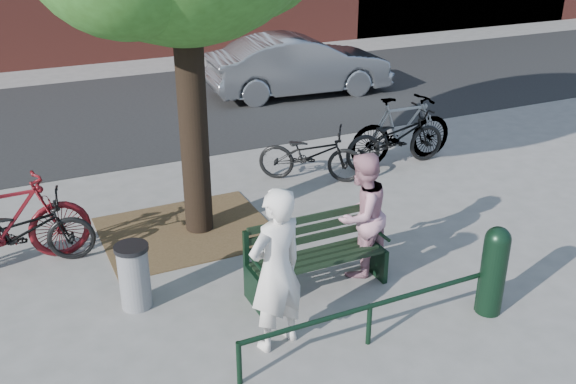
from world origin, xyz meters
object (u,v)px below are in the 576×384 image
person_left (276,270)px  litter_bin (134,276)px  park_bench (314,253)px  person_right (361,215)px  bollard (494,268)px  parked_car (299,65)px  bicycle_c (311,154)px

person_left → litter_bin: (-1.21, 1.37, -0.51)m
park_bench → person_right: (0.69, 0.07, 0.34)m
park_bench → bollard: (1.60, -1.36, 0.11)m
park_bench → person_left: person_left is taller
litter_bin → parked_car: parked_car is taller
bollard → litter_bin: bollard is taller
park_bench → person_right: size_ratio=1.06×
person_left → bicycle_c: size_ratio=1.02×
bollard → bicycle_c: (-0.07, 4.43, -0.12)m
park_bench → bicycle_c: park_bench is taller
parked_car → person_right: bearing=164.0°
person_left → bollard: 2.57m
litter_bin → bicycle_c: bicycle_c is taller
person_right → litter_bin: bearing=-31.2°
bicycle_c → bollard: bearing=-145.8°
bollard → person_left: bearing=168.5°
person_left → bollard: size_ratio=1.67×
park_bench → bollard: bearing=-40.3°
bollard → person_right: bearing=122.4°
person_left → bicycle_c: person_left is taller
park_bench → bicycle_c: 3.44m
person_right → litter_bin: person_right is taller
bicycle_c → person_right: bearing=-162.3°
person_right → parked_car: bearing=-133.2°
person_right → parked_car: person_right is taller
litter_bin → bicycle_c: bearing=35.1°
litter_bin → bicycle_c: 4.45m
person_left → parked_car: (4.71, 9.01, -0.18)m
bicycle_c → person_left: bearing=-178.5°
park_bench → parked_car: size_ratio=0.38×
bicycle_c → parked_car: (2.28, 5.08, 0.27)m
bicycle_c → litter_bin: bearing=158.4°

